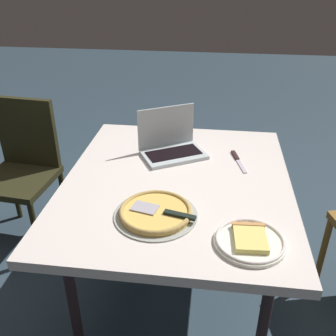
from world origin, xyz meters
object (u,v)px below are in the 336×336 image
object	(u,v)px
pizza_plate	(250,240)
table_knife	(237,159)
dining_table	(177,190)
chair_far	(22,164)
laptop	(171,144)
pizza_tray	(156,212)

from	to	relation	value
pizza_plate	table_knife	bearing A→B (deg)	2.12
dining_table	table_knife	world-z (taller)	table_knife
pizza_plate	dining_table	bearing A→B (deg)	36.88
dining_table	chair_far	world-z (taller)	chair_far
laptop	pizza_plate	size ratio (longest dim) A/B	1.44
dining_table	pizza_plate	xyz separation A→B (m)	(-0.41, -0.31, 0.07)
chair_far	pizza_tray	bearing A→B (deg)	-126.91
dining_table	table_knife	distance (m)	0.37
pizza_plate	pizza_tray	xyz separation A→B (m)	(0.12, 0.36, 0.00)
laptop	pizza_plate	bearing A→B (deg)	-151.44
pizza_tray	chair_far	distance (m)	1.20
dining_table	laptop	distance (m)	0.29
pizza_tray	chair_far	size ratio (longest dim) A/B	0.38
laptop	pizza_tray	distance (m)	0.55
pizza_tray	pizza_plate	bearing A→B (deg)	-108.79
dining_table	pizza_tray	xyz separation A→B (m)	(-0.28, 0.05, 0.07)
pizza_plate	pizza_tray	distance (m)	0.38
dining_table	pizza_tray	bearing A→B (deg)	169.22
laptop	chair_far	distance (m)	0.99
laptop	pizza_plate	xyz separation A→B (m)	(-0.67, -0.37, -0.04)
dining_table	pizza_plate	distance (m)	0.51
pizza_plate	pizza_tray	world-z (taller)	pizza_plate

